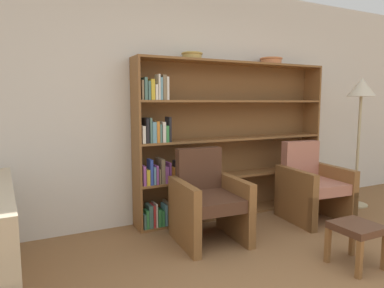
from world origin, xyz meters
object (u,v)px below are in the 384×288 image
Objects in this scene: armchair_leather at (208,201)px; footstool at (357,232)px; armchair_cushioned at (312,186)px; bowl_stoneware at (271,61)px; bowl_copper at (192,55)px; floor_lamp at (361,97)px; bookshelf at (219,142)px.

armchair_leather is 2.46× the size of footstool.
armchair_leather is 1.00× the size of armchair_cushioned.
bowl_stoneware is at bearing 76.81° from footstool.
armchair_leather is at bearing 5.20° from armchair_cushioned.
bowl_copper is 0.65× the size of footstool.
bowl_copper is 2.33m from floor_lamp.
bookshelf is 10.43× the size of bowl_copper.
floor_lamp is at bearing -166.79° from armchair_cushioned.
bowl_copper reaches higher than bookshelf.
bowl_stoneware is 2.03m from armchair_leather.
armchair_cushioned is at bearing -33.94° from bookshelf.
bookshelf is at bearing 177.93° from bowl_stoneware.
armchair_cushioned is 0.54× the size of floor_lamp.
bookshelf reaches higher than floor_lamp.
bowl_copper is 2.41m from footstool.
floor_lamp is at bearing -11.52° from bowl_copper.
bowl_copper reaches higher than armchair_cushioned.
bowl_copper is (-0.38, -0.03, 1.00)m from bookshelf.
floor_lamp is at bearing 38.22° from footstool.
bowl_copper is at bearing -19.30° from armchair_cushioned.
armchair_leather is (-1.23, -0.59, -1.50)m from bowl_stoneware.
bowl_copper is at bearing 180.00° from bowl_stoneware.
bookshelf is 8.91× the size of bowl_stoneware.
armchair_cushioned is at bearing 61.87° from footstool.
bowl_stoneware reaches higher than bowl_copper.
bowl_stoneware is at bearing -67.91° from armchair_cushioned.
floor_lamp is (1.13, -0.46, -0.46)m from bowl_stoneware.
bowl_stoneware is at bearing -150.63° from armchair_leather.
floor_lamp is (2.36, 0.13, 1.04)m from armchair_leather.
bowl_stoneware reaches higher than bookshelf.
bowl_copper reaches higher than footstool.
bowl_stoneware reaches higher than armchair_cushioned.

